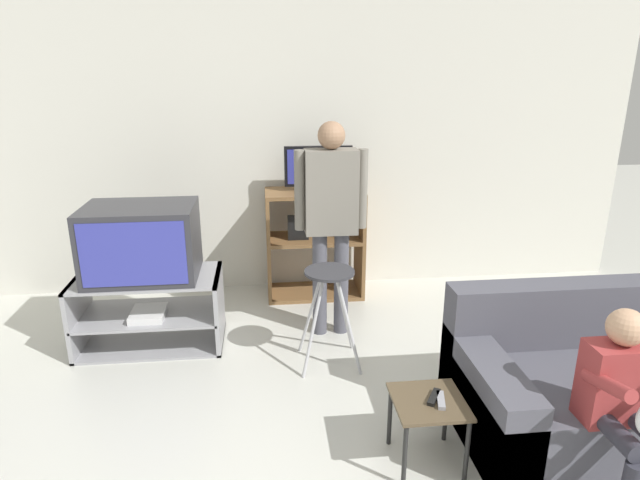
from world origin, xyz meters
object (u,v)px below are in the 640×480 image
remote_control_white (441,400)px  couch (594,388)px  media_shelf (314,243)px  snack_table (428,410)px  folding_stool (329,290)px  television_main (142,242)px  person_standing_adult (331,210)px  person_seated_child (626,398)px  tv_stand (150,311)px  remote_control_black (434,397)px  television_flat (318,170)px

remote_control_white → couch: bearing=24.8°
media_shelf → couch: media_shelf is taller
snack_table → folding_stool: bearing=110.0°
television_main → couch: (2.68, -1.30, -0.53)m
media_shelf → snack_table: (0.36, -2.25, -0.18)m
folding_stool → person_standing_adult: (0.07, 0.45, 0.44)m
folding_stool → person_standing_adult: 0.63m
person_seated_child → tv_stand: bearing=143.6°
remote_control_white → person_seated_child: 0.82m
television_main → media_shelf: size_ratio=0.80×
tv_stand → person_standing_adult: person_standing_adult is taller
media_shelf → snack_table: media_shelf is taller
snack_table → remote_control_black: size_ratio=2.59×
remote_control_black → couch: couch is taller
couch → television_flat: bearing=122.4°
remote_control_black → remote_control_white: size_ratio=1.00×
remote_control_black → person_standing_adult: bearing=134.7°
television_main → television_flat: 1.60m
television_flat → person_standing_adult: size_ratio=0.36×
person_standing_adult → television_main: bearing=-178.7°
folding_stool → person_seated_child: 1.82m
snack_table → remote_control_white: bearing=-22.0°
media_shelf → person_seated_child: same height
television_main → media_shelf: (1.31, 0.78, -0.31)m
media_shelf → folding_stool: bearing=-90.8°
tv_stand → person_seated_child: bearing=-36.4°
tv_stand → television_main: television_main is taller
television_flat → remote_control_white: 2.44m
television_flat → person_seated_child: (1.11, -2.61, -0.58)m
television_main → couch: television_main is taller
remote_control_white → folding_stool: bearing=126.1°
remote_control_black → television_flat: bearing=130.7°
tv_stand → television_main: 0.54m
folding_stool → remote_control_white: 1.16m
snack_table → person_seated_child: person_seated_child is taller
snack_table → person_seated_child: bearing=-24.0°
television_flat → folding_stool: size_ratio=0.84×
remote_control_black → remote_control_white: bearing=-16.0°
television_main → person_seated_child: size_ratio=0.80×
person_standing_adult → tv_stand: bearing=-177.9°
couch → media_shelf: bearing=123.3°
snack_table → person_standing_adult: person_standing_adult is taller
folding_stool → couch: bearing=-32.4°
television_flat → tv_stand: bearing=-148.6°
person_seated_child → remote_control_black: bearing=154.7°
tv_stand → television_flat: size_ratio=1.79×
remote_control_black → couch: (0.98, 0.15, -0.12)m
couch → person_seated_child: bearing=-113.6°
snack_table → couch: (1.01, 0.16, -0.05)m
tv_stand → media_shelf: media_shelf is taller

